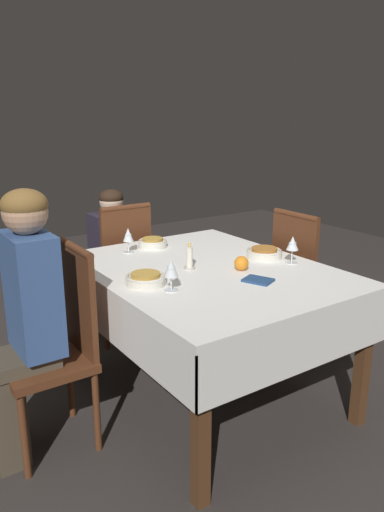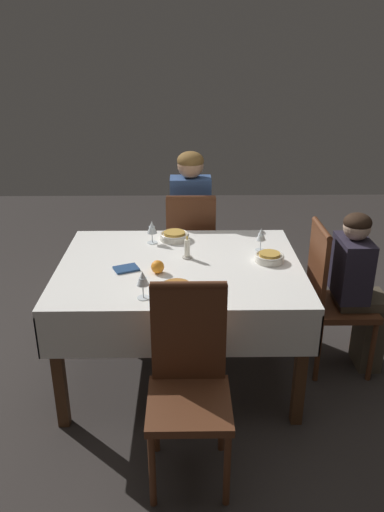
% 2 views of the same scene
% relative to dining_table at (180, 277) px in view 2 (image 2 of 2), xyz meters
% --- Properties ---
extents(ground_plane, '(8.00, 8.00, 0.00)m').
position_rel_dining_table_xyz_m(ground_plane, '(0.00, 0.00, -0.66)').
color(ground_plane, '#332D2B').
extents(dining_table, '(1.42, 1.12, 0.75)m').
position_rel_dining_table_xyz_m(dining_table, '(0.00, 0.00, 0.00)').
color(dining_table, white).
rests_on(dining_table, ground_plane).
extents(chair_south, '(0.38, 0.39, 0.96)m').
position_rel_dining_table_xyz_m(chair_south, '(-0.07, -0.78, -0.15)').
color(chair_south, '#562D19').
rests_on(chair_south, ground_plane).
extents(chair_west, '(0.39, 0.38, 0.96)m').
position_rel_dining_table_xyz_m(chair_west, '(-0.93, -0.05, -0.15)').
color(chair_west, '#562D19').
rests_on(chair_west, ground_plane).
extents(chair_north, '(0.38, 0.39, 0.96)m').
position_rel_dining_table_xyz_m(chair_north, '(-0.05, 0.78, -0.15)').
color(chair_north, '#562D19').
rests_on(chair_north, ground_plane).
extents(person_adult_denim, '(0.30, 0.34, 1.23)m').
position_rel_dining_table_xyz_m(person_adult_denim, '(-0.07, -0.93, 0.03)').
color(person_adult_denim, '#4C4233').
rests_on(person_adult_denim, ground_plane).
extents(person_child_dark, '(0.33, 0.30, 1.04)m').
position_rel_dining_table_xyz_m(person_child_dark, '(-1.10, -0.05, -0.09)').
color(person_child_dark, '#4C4233').
rests_on(person_child_dark, ground_plane).
extents(bowl_south, '(0.19, 0.19, 0.06)m').
position_rel_dining_table_xyz_m(bowl_south, '(0.04, -0.39, 0.11)').
color(bowl_south, silver).
rests_on(bowl_south, dining_table).
extents(wine_glass_south, '(0.07, 0.07, 0.15)m').
position_rel_dining_table_xyz_m(wine_glass_south, '(0.18, -0.33, 0.19)').
color(wine_glass_south, white).
rests_on(wine_glass_south, dining_table).
extents(bowl_west, '(0.17, 0.17, 0.06)m').
position_rel_dining_table_xyz_m(bowl_west, '(-0.53, -0.02, 0.11)').
color(bowl_west, silver).
rests_on(bowl_west, dining_table).
extents(wine_glass_west, '(0.06, 0.06, 0.15)m').
position_rel_dining_table_xyz_m(wine_glass_west, '(-0.50, -0.20, 0.18)').
color(wine_glass_west, white).
rests_on(wine_glass_west, dining_table).
extents(bowl_north, '(0.20, 0.20, 0.06)m').
position_rel_dining_table_xyz_m(bowl_north, '(0.01, 0.38, 0.11)').
color(bowl_north, silver).
rests_on(bowl_north, dining_table).
extents(wine_glass_north, '(0.07, 0.07, 0.15)m').
position_rel_dining_table_xyz_m(wine_glass_north, '(0.18, 0.43, 0.19)').
color(wine_glass_north, white).
rests_on(wine_glass_north, dining_table).
extents(candle_centerpiece, '(0.06, 0.06, 0.14)m').
position_rel_dining_table_xyz_m(candle_centerpiece, '(-0.04, -0.08, 0.14)').
color(candle_centerpiece, beige).
rests_on(candle_centerpiece, dining_table).
extents(orange_fruit, '(0.07, 0.07, 0.07)m').
position_rel_dining_table_xyz_m(orange_fruit, '(0.12, 0.13, 0.12)').
color(orange_fruit, orange).
rests_on(orange_fruit, dining_table).
extents(napkin_red_folded, '(0.16, 0.15, 0.01)m').
position_rel_dining_table_xyz_m(napkin_red_folded, '(0.31, 0.08, 0.09)').
color(napkin_red_folded, navy).
rests_on(napkin_red_folded, dining_table).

